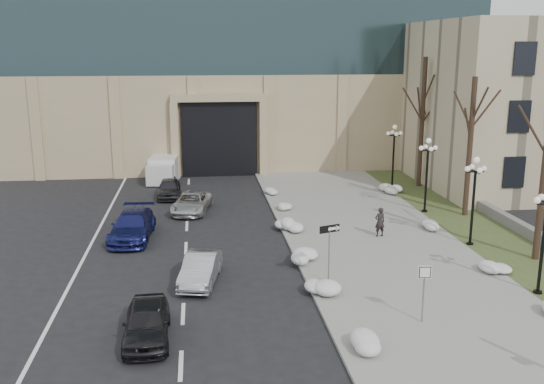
{
  "coord_description": "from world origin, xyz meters",
  "views": [
    {
      "loc": [
        -5.75,
        -16.22,
        10.21
      ],
      "look_at": [
        -2.31,
        11.42,
        3.5
      ],
      "focal_mm": 40.0,
      "sensor_mm": 36.0,
      "label": 1
    }
  ],
  "objects_px": {
    "car_e": "(169,188)",
    "one_way_sign": "(333,235)",
    "car_a": "(147,322)",
    "lamppost_b": "(474,189)",
    "car_b": "(201,269)",
    "pedestrian": "(380,222)",
    "car_c": "(132,226)",
    "keep_sign": "(424,282)",
    "lamppost_c": "(427,165)",
    "box_truck": "(165,168)",
    "lamppost_d": "(394,148)",
    "car_d": "(192,203)"
  },
  "relations": [
    {
      "from": "lamppost_d",
      "to": "one_way_sign",
      "type": "bearing_deg",
      "value": -115.82
    },
    {
      "from": "one_way_sign",
      "to": "keep_sign",
      "type": "height_order",
      "value": "one_way_sign"
    },
    {
      "from": "car_a",
      "to": "lamppost_c",
      "type": "distance_m",
      "value": 22.08
    },
    {
      "from": "keep_sign",
      "to": "lamppost_c",
      "type": "xyz_separation_m",
      "value": [
        5.85,
        15.06,
        1.35
      ]
    },
    {
      "from": "pedestrian",
      "to": "lamppost_d",
      "type": "bearing_deg",
      "value": -121.74
    },
    {
      "from": "car_e",
      "to": "car_a",
      "type": "bearing_deg",
      "value": -89.4
    },
    {
      "from": "car_b",
      "to": "car_e",
      "type": "relative_size",
      "value": 1.04
    },
    {
      "from": "car_e",
      "to": "one_way_sign",
      "type": "bearing_deg",
      "value": -64.97
    },
    {
      "from": "one_way_sign",
      "to": "car_b",
      "type": "bearing_deg",
      "value": 152.16
    },
    {
      "from": "car_e",
      "to": "box_truck",
      "type": "distance_m",
      "value": 6.11
    },
    {
      "from": "car_c",
      "to": "keep_sign",
      "type": "relative_size",
      "value": 2.15
    },
    {
      "from": "car_b",
      "to": "box_truck",
      "type": "xyz_separation_m",
      "value": [
        -2.56,
        22.07,
        0.26
      ]
    },
    {
      "from": "car_a",
      "to": "car_c",
      "type": "distance_m",
      "value": 12.06
    },
    {
      "from": "car_c",
      "to": "car_b",
      "type": "bearing_deg",
      "value": -57.58
    },
    {
      "from": "car_e",
      "to": "pedestrian",
      "type": "distance_m",
      "value": 15.95
    },
    {
      "from": "one_way_sign",
      "to": "lamppost_d",
      "type": "distance_m",
      "value": 19.18
    },
    {
      "from": "lamppost_b",
      "to": "box_truck",
      "type": "bearing_deg",
      "value": 131.59
    },
    {
      "from": "lamppost_b",
      "to": "keep_sign",
      "type": "bearing_deg",
      "value": -124.34
    },
    {
      "from": "keep_sign",
      "to": "lamppost_c",
      "type": "relative_size",
      "value": 0.49
    },
    {
      "from": "car_b",
      "to": "lamppost_c",
      "type": "xyz_separation_m",
      "value": [
        14.07,
        9.83,
        2.42
      ]
    },
    {
      "from": "pedestrian",
      "to": "keep_sign",
      "type": "distance_m",
      "value": 10.59
    },
    {
      "from": "car_d",
      "to": "lamppost_b",
      "type": "relative_size",
      "value": 0.93
    },
    {
      "from": "car_b",
      "to": "box_truck",
      "type": "relative_size",
      "value": 0.65
    },
    {
      "from": "car_d",
      "to": "pedestrian",
      "type": "relative_size",
      "value": 2.73
    },
    {
      "from": "car_c",
      "to": "pedestrian",
      "type": "height_order",
      "value": "pedestrian"
    },
    {
      "from": "car_e",
      "to": "pedestrian",
      "type": "bearing_deg",
      "value": -42.05
    },
    {
      "from": "car_d",
      "to": "one_way_sign",
      "type": "height_order",
      "value": "one_way_sign"
    },
    {
      "from": "car_c",
      "to": "car_d",
      "type": "relative_size",
      "value": 1.15
    },
    {
      "from": "car_b",
      "to": "car_d",
      "type": "relative_size",
      "value": 0.9
    },
    {
      "from": "pedestrian",
      "to": "lamppost_d",
      "type": "distance_m",
      "value": 12.11
    },
    {
      "from": "car_b",
      "to": "keep_sign",
      "type": "height_order",
      "value": "keep_sign"
    },
    {
      "from": "keep_sign",
      "to": "lamppost_b",
      "type": "distance_m",
      "value": 10.45
    },
    {
      "from": "car_b",
      "to": "car_e",
      "type": "xyz_separation_m",
      "value": [
        -2.02,
        15.99,
        -0.01
      ]
    },
    {
      "from": "car_d",
      "to": "one_way_sign",
      "type": "relative_size",
      "value": 1.61
    },
    {
      "from": "car_a",
      "to": "lamppost_b",
      "type": "bearing_deg",
      "value": 26.79
    },
    {
      "from": "car_b",
      "to": "lamppost_b",
      "type": "bearing_deg",
      "value": 24.39
    },
    {
      "from": "car_a",
      "to": "car_e",
      "type": "xyz_separation_m",
      "value": [
        -0.07,
        21.15,
        -0.03
      ]
    },
    {
      "from": "lamppost_d",
      "to": "car_e",
      "type": "bearing_deg",
      "value": -178.78
    },
    {
      "from": "car_b",
      "to": "pedestrian",
      "type": "xyz_separation_m",
      "value": [
        9.74,
        5.23,
        0.28
      ]
    },
    {
      "from": "car_a",
      "to": "lamppost_c",
      "type": "bearing_deg",
      "value": 41.96
    },
    {
      "from": "lamppost_b",
      "to": "lamppost_d",
      "type": "relative_size",
      "value": 1.0
    },
    {
      "from": "car_c",
      "to": "pedestrian",
      "type": "distance_m",
      "value": 13.45
    },
    {
      "from": "keep_sign",
      "to": "box_truck",
      "type": "bearing_deg",
      "value": 118.01
    },
    {
      "from": "lamppost_d",
      "to": "box_truck",
      "type": "bearing_deg",
      "value": 160.97
    },
    {
      "from": "lamppost_d",
      "to": "lamppost_c",
      "type": "bearing_deg",
      "value": -90.0
    },
    {
      "from": "box_truck",
      "to": "lamppost_d",
      "type": "distance_m",
      "value": 17.72
    },
    {
      "from": "car_b",
      "to": "car_c",
      "type": "distance_m",
      "value": 7.68
    },
    {
      "from": "car_e",
      "to": "car_b",
      "type": "bearing_deg",
      "value": -82.39
    },
    {
      "from": "box_truck",
      "to": "lamppost_c",
      "type": "xyz_separation_m",
      "value": [
        16.63,
        -12.24,
        2.16
      ]
    },
    {
      "from": "car_d",
      "to": "one_way_sign",
      "type": "xyz_separation_m",
      "value": [
        6.17,
        -12.82,
        1.65
      ]
    }
  ]
}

